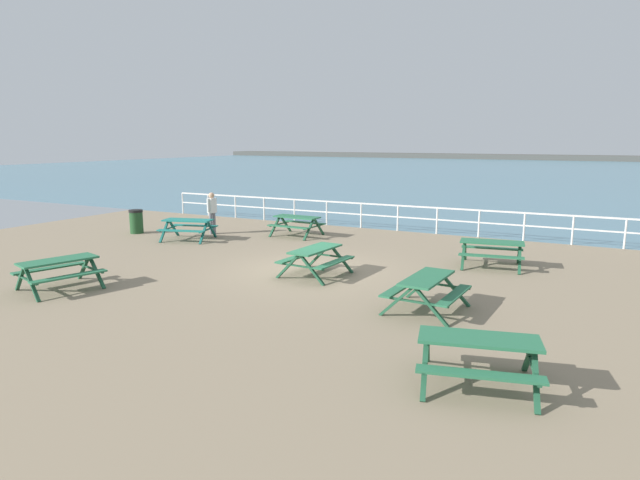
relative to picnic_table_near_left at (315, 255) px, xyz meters
name	(u,v)px	position (x,y,z in m)	size (l,w,h in m)	color
ground_plane	(308,274)	(-0.45, 0.39, -0.68)	(30.00, 24.00, 0.20)	gray
sea_band	(528,172)	(-0.45, 53.14, -0.58)	(142.00, 90.00, 0.01)	teal
distant_shoreline	(556,160)	(-0.45, 96.14, -0.58)	(142.00, 6.00, 1.80)	#4C4C47
seaward_railing	(398,213)	(-0.45, 8.14, 0.15)	(23.07, 0.07, 1.08)	white
picnic_table_near_left	(315,255)	(0.00, 0.00, 0.00)	(1.66, 1.91, 0.80)	#286B47
picnic_table_near_right	(479,349)	(5.38, -4.87, 0.00)	(2.10, 1.89, 0.80)	#286B47
picnic_table_mid_centre	(492,248)	(4.15, 3.29, 0.00)	(2.01, 1.77, 0.80)	#286B47
picnic_table_far_left	(59,267)	(-5.05, -4.22, 0.00)	(1.94, 2.15, 0.80)	#286B47
picnic_table_far_right	(188,225)	(-6.76, 2.56, 0.00)	(2.14, 1.94, 0.80)	#1E7A70
picnic_table_seaward	(427,285)	(3.64, -1.67, 0.00)	(1.63, 1.88, 0.80)	#286B47
picnic_table_corner	(297,221)	(-3.56, 5.18, 0.00)	(1.86, 1.61, 0.80)	#286B47
visitor	(212,210)	(-6.79, 4.04, 0.36)	(0.23, 0.53, 1.66)	slate
litter_bin	(136,221)	(-9.61, 2.75, -0.10)	(0.55, 0.55, 0.95)	#1E4723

